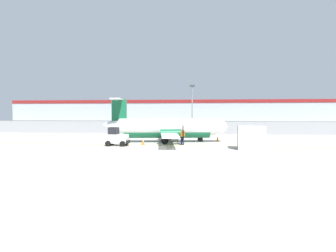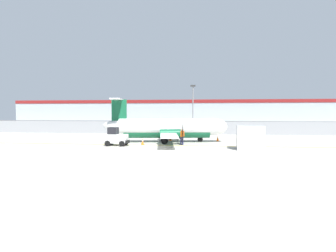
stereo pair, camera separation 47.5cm
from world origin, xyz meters
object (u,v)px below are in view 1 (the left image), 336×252
ground_crew_worker (182,136)px  commuter_airplane (169,128)px  parked_car_0 (114,125)px  apron_light_pole (192,106)px  traffic_cone_near_left (143,142)px  parked_car_4 (205,126)px  baggage_tug (117,137)px  parked_car_5 (235,126)px  traffic_cone_near_right (170,138)px  parked_car_2 (159,126)px  parked_car_3 (184,124)px  cargo_container (251,137)px  traffic_cone_far_left (218,138)px  parked_car_6 (266,126)px  parked_car_1 (141,124)px

ground_crew_worker → commuter_airplane: bearing=39.8°
parked_car_0 → apron_light_pole: bearing=-41.1°
traffic_cone_near_left → parked_car_4: (6.62, 23.72, 0.58)m
baggage_tug → parked_car_5: bearing=61.5°
traffic_cone_near_right → parked_car_0: (-13.60, 21.68, 0.58)m
commuter_airplane → parked_car_2: size_ratio=3.65×
parked_car_0 → baggage_tug: bearing=-71.1°
commuter_airplane → parked_car_3: 29.66m
commuter_airplane → parked_car_3: bearing=81.6°
cargo_container → apron_light_pole: 16.19m
traffic_cone_far_left → parked_car_6: (10.04, 22.38, 0.58)m
parked_car_3 → parked_car_4: 10.16m
commuter_airplane → apron_light_pole: 9.56m
parked_car_5 → parked_car_6: same height
traffic_cone_near_left → parked_car_1: size_ratio=0.15×
parked_car_1 → parked_car_3: (9.24, 0.98, 0.00)m
parked_car_1 → apron_light_pole: size_ratio=0.60×
parked_car_2 → parked_car_5: same height
traffic_cone_near_left → parked_car_0: size_ratio=0.15×
parked_car_5 → parked_car_6: 7.28m
parked_car_4 → parked_car_0: bearing=-9.8°
baggage_tug → parked_car_5: size_ratio=0.54×
parked_car_6 → apron_light_pole: bearing=-131.7°
cargo_container → parked_car_5: (1.26, 26.18, -0.21)m
traffic_cone_near_right → parked_car_1: 28.41m
traffic_cone_far_left → ground_crew_worker: bearing=-129.6°
ground_crew_worker → parked_car_6: bearing=-19.2°
traffic_cone_far_left → parked_car_1: (-14.96, 26.75, 0.58)m
parked_car_3 → traffic_cone_near_right: bearing=-97.8°
parked_car_1 → parked_car_2: same height
parked_car_2 → parked_car_6: (19.74, 4.13, 0.00)m
traffic_cone_near_left → apron_light_pole: apron_light_pole is taller
traffic_cone_near_left → parked_car_4: 24.64m
parked_car_2 → parked_car_5: bearing=-171.3°
baggage_tug → parked_car_2: baggage_tug is taller
baggage_tug → cargo_container: bearing=-4.7°
baggage_tug → parked_car_5: (14.35, 24.71, 0.04)m
parked_car_2 → parked_car_4: size_ratio=1.04×
baggage_tug → parked_car_1: 33.34m
parked_car_5 → traffic_cone_near_right: bearing=68.9°
parked_car_3 → apron_light_pole: apron_light_pole is taller
parked_car_3 → parked_car_2: bearing=-120.7°
parked_car_2 → parked_car_6: bearing=-160.2°
parked_car_1 → parked_car_2: bearing=-66.0°
traffic_cone_far_left → traffic_cone_near_right: bearing=-179.3°
ground_crew_worker → traffic_cone_near_right: (-1.77, 4.58, -0.64)m
parked_car_2 → parked_car_3: size_ratio=1.00×
baggage_tug → traffic_cone_far_left: (10.42, 6.28, -0.54)m
commuter_airplane → parked_car_1: 30.18m
commuter_airplane → parked_car_0: commuter_airplane is taller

